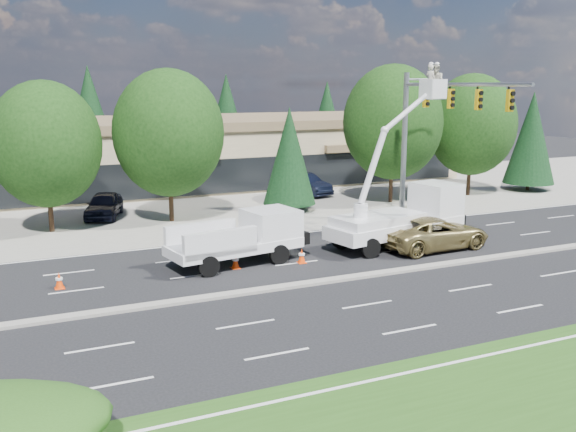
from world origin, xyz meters
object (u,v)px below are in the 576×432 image
bucket_truck (407,206)px  utility_pickup (244,243)px  signal_mast (427,125)px  minivan (434,233)px

bucket_truck → utility_pickup: bearing=169.5°
signal_mast → bucket_truck: 5.73m
signal_mast → bucket_truck: (-3.05, -2.70, -4.03)m
minivan → utility_pickup: bearing=79.2°
minivan → bucket_truck: bearing=20.3°
bucket_truck → minivan: size_ratio=1.59×
utility_pickup → bucket_truck: bearing=-8.8°
signal_mast → utility_pickup: (-12.30, -2.77, -5.06)m
utility_pickup → minivan: bearing=-17.7°
signal_mast → utility_pickup: size_ratio=1.54×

